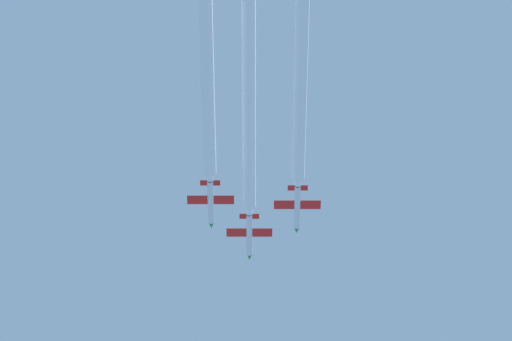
# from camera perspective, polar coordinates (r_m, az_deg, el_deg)

# --- Properties ---
(jet_lead) EXTENTS (8.21, 11.95, 2.87)m
(jet_lead) POSITION_cam_1_polar(r_m,az_deg,el_deg) (268.90, -0.11, -2.48)
(jet_lead) COLOR silver
(jet_left_wingman) EXTENTS (8.21, 11.95, 2.87)m
(jet_left_wingman) POSITION_cam_1_polar(r_m,az_deg,el_deg) (262.33, -1.59, -1.24)
(jet_left_wingman) COLOR silver
(jet_right_wingman) EXTENTS (8.21, 11.95, 2.87)m
(jet_right_wingman) POSITION_cam_1_polar(r_m,az_deg,el_deg) (262.88, 1.72, -1.42)
(jet_right_wingman) COLOR silver
(smoke_trail_lead) EXTENTS (2.25, 49.26, 2.25)m
(smoke_trail_lead) POSITION_cam_1_polar(r_m,az_deg,el_deg) (248.81, -0.14, 2.48)
(smoke_trail_lead) COLOR white
(smoke_trail_left_wingman) EXTENTS (2.25, 45.61, 2.25)m
(smoke_trail_left_wingman) POSITION_cam_1_polar(r_m,az_deg,el_deg) (243.91, -1.74, 3.62)
(smoke_trail_left_wingman) COLOR white
(smoke_trail_right_wingman) EXTENTS (2.25, 42.56, 2.25)m
(smoke_trail_right_wingman) POSITION_cam_1_polar(r_m,az_deg,el_deg) (245.33, 1.82, 3.13)
(smoke_trail_right_wingman) COLOR white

